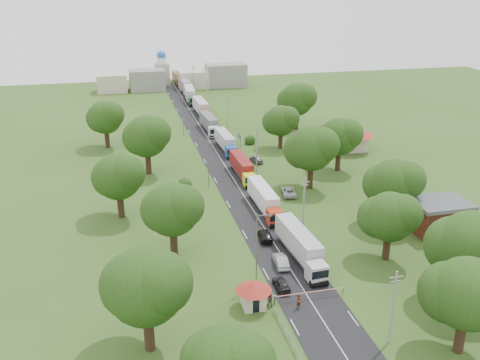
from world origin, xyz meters
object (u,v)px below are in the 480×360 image
object	(u,v)px
car_lane_front	(281,284)
car_lane_mid	(281,261)
info_sign	(239,139)
truck_0	(301,246)
boom_barrier	(299,294)
guard_booth	(253,292)
pedestrian_near	(299,302)

from	to	relation	value
car_lane_front	car_lane_mid	world-z (taller)	car_lane_mid
info_sign	truck_0	distance (m)	50.40
info_sign	car_lane_front	bearing A→B (deg)	-97.88
boom_barrier	guard_booth	world-z (taller)	guard_booth
truck_0	car_lane_front	distance (m)	8.35
car_lane_mid	boom_barrier	bearing A→B (deg)	92.55
car_lane_front	pedestrian_near	xyz separation A→B (m)	(0.68, -4.75, 0.27)
boom_barrier	car_lane_mid	world-z (taller)	car_lane_mid
info_sign	car_lane_mid	size ratio (longest dim) A/B	0.92
info_sign	car_lane_mid	bearing A→B (deg)	-96.89
guard_booth	pedestrian_near	size ratio (longest dim) A/B	2.36
info_sign	car_lane_front	xyz separation A→B (m)	(-7.88, -56.92, -2.33)
info_sign	truck_0	world-z (taller)	truck_0
guard_booth	truck_0	size ratio (longest dim) A/B	0.29
info_sign	truck_0	xyz separation A→B (m)	(-3.01, -50.30, -0.82)
truck_0	guard_booth	bearing A→B (deg)	-134.06
boom_barrier	pedestrian_near	bearing A→B (deg)	-111.13
boom_barrier	guard_booth	distance (m)	5.98
car_lane_front	guard_booth	bearing A→B (deg)	34.62
guard_booth	truck_0	world-z (taller)	truck_0
truck_0	boom_barrier	bearing A→B (deg)	-110.08
boom_barrier	info_sign	xyz separation A→B (m)	(6.56, 60.00, 2.11)
guard_booth	info_sign	size ratio (longest dim) A/B	1.07
guard_booth	car_lane_mid	size ratio (longest dim) A/B	0.99
car_lane_front	car_lane_mid	distance (m)	5.83
pedestrian_near	guard_booth	bearing A→B (deg)	131.58
truck_0	pedestrian_near	distance (m)	12.18
boom_barrier	info_sign	bearing A→B (deg)	83.76
boom_barrier	info_sign	world-z (taller)	info_sign
info_sign	car_lane_front	distance (m)	57.51
car_lane_front	pedestrian_near	world-z (taller)	pedestrian_near
boom_barrier	guard_booth	size ratio (longest dim) A/B	2.10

